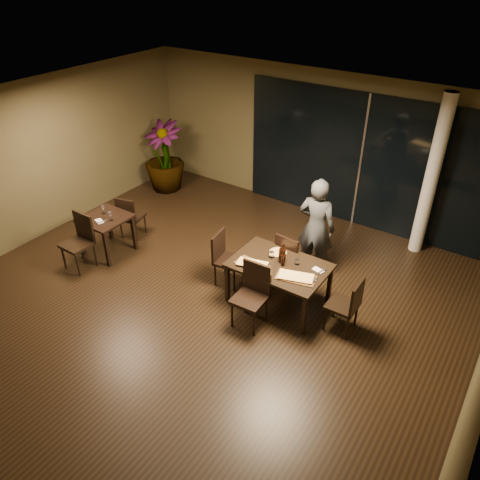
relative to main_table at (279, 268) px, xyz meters
The scene contains 31 objects.
ground 1.45m from the main_table, 141.34° to the right, with size 8.00×8.00×0.00m, color black.
wall_back 3.50m from the main_table, 107.10° to the left, with size 8.00×0.10×3.00m, color #494227.
wall_left 5.18m from the main_table, behind, with size 0.10×8.00×3.00m, color #494227.
ceiling 2.67m from the main_table, 141.34° to the right, with size 8.00×8.00×0.04m, color white.
window_panel 3.23m from the main_table, 90.00° to the left, with size 5.00×0.06×2.70m, color black.
column 3.28m from the main_table, 63.84° to the left, with size 0.24×0.24×3.00m, color silver.
main_table is the anchor object (origin of this frame).
side_table 3.44m from the main_table, behind, with size 0.80×0.80×0.75m.
chair_main_far 0.61m from the main_table, 102.11° to the left, with size 0.48×0.48×0.95m.
chair_main_near 0.62m from the main_table, 99.59° to the right, with size 0.49×0.49×1.02m.
chair_main_left 1.05m from the main_table, behind, with size 0.50×0.50×0.95m.
chair_main_right 1.19m from the main_table, ahead, with size 0.44×0.44×0.94m.
chair_side_far 3.42m from the main_table, behind, with size 0.51×0.51×0.90m.
chair_side_near 3.61m from the main_table, 162.89° to the right, with size 0.48×0.48×1.02m.
diner 1.14m from the main_table, 86.28° to the left, with size 0.61×0.41×1.80m, color #2E3033.
potted_plant 4.84m from the main_table, 153.51° to the left, with size 0.89×0.89×1.63m, color #22501A.
pizza_board_left 0.43m from the main_table, 143.48° to the right, with size 0.54×0.27×0.01m, color #453016.
pizza_board_right 0.42m from the main_table, 23.89° to the right, with size 0.59×0.29×0.01m, color #4D3218.
oblong_pizza_left 0.44m from the main_table, 143.48° to the right, with size 0.45×0.21×0.02m, color maroon, non-canonical shape.
oblong_pizza_right 0.43m from the main_table, 23.89° to the right, with size 0.50×0.23×0.02m, color maroon, non-canonical shape.
round_pizza 0.33m from the main_table, 123.85° to the left, with size 0.27×0.27×0.01m, color #C53F15.
bottle_a 0.25m from the main_table, 105.49° to the left, with size 0.07×0.07×0.33m, color black, non-canonical shape.
bottle_b 0.21m from the main_table, ahead, with size 0.06×0.06×0.26m, color black, non-canonical shape.
bottle_c 0.26m from the main_table, 87.06° to the left, with size 0.07×0.07×0.33m, color black, non-canonical shape.
tumbler_left 0.26m from the main_table, 153.35° to the left, with size 0.08×0.08×0.10m, color white.
tumbler_right 0.30m from the main_table, 36.10° to the left, with size 0.07×0.07×0.09m, color white.
napkin_near 0.59m from the main_table, 10.09° to the right, with size 0.18×0.10×0.01m, color silver.
napkin_far 0.61m from the main_table, 18.42° to the left, with size 0.18×0.10×0.01m, color white.
wine_glass_a 3.54m from the main_table, behind, with size 0.07×0.07×0.17m, color white, non-canonical shape.
wine_glass_b 3.26m from the main_table, behind, with size 0.08×0.08×0.17m, color white, non-canonical shape.
side_napkin 3.42m from the main_table, 168.81° to the right, with size 0.18×0.11×0.01m, color white.
Camera 1 is at (3.83, -4.47, 4.99)m, focal length 35.00 mm.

